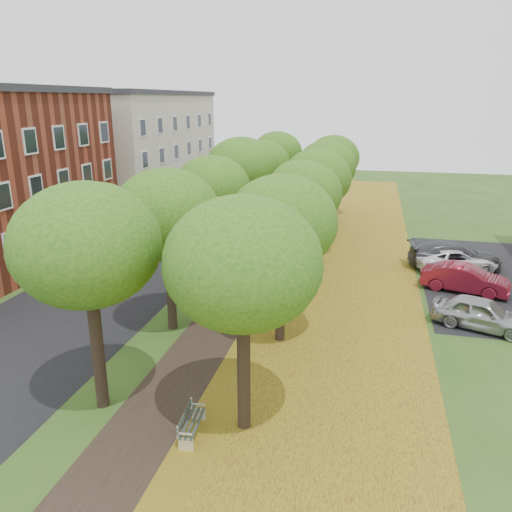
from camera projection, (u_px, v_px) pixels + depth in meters
The scene contains 13 objects.
ground at pixel (166, 414), 15.97m from camera, with size 120.00×120.00×0.00m, color #2D4C19.
street_asphalt at pixel (149, 259), 31.53m from camera, with size 8.00×70.00×0.01m, color black.
footpath at pixel (265, 267), 29.90m from camera, with size 3.20×70.00×0.01m, color black.
leaf_verge at pixel (349, 274), 28.81m from camera, with size 7.50×70.00×0.01m, color #A99A1F.
parking_lot at pixel (504, 279), 27.90m from camera, with size 9.00×16.00×0.01m, color black.
tree_row_west at pixel (228, 181), 28.85m from camera, with size 4.28×34.28×6.96m.
tree_row_east at pixel (311, 184), 27.80m from camera, with size 4.28×34.28×6.96m.
building_cream at pixel (134, 147), 48.75m from camera, with size 10.30×20.30×10.40m.
bench at pixel (191, 423), 14.90m from camera, with size 0.60×1.62×0.75m.
car_silver at pixel (482, 313), 21.76m from camera, with size 1.66×4.12×1.40m, color #A1A1A6.
car_red at pixel (465, 279), 25.96m from camera, with size 1.51×4.34×1.43m, color maroon.
car_grey at pixel (454, 255), 29.64m from camera, with size 2.16×5.31×1.54m, color #38383D.
car_white at pixel (455, 260), 29.16m from camera, with size 2.17×4.72×1.31m, color white.
Camera 1 is at (5.95, -12.69, 9.64)m, focal length 35.00 mm.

